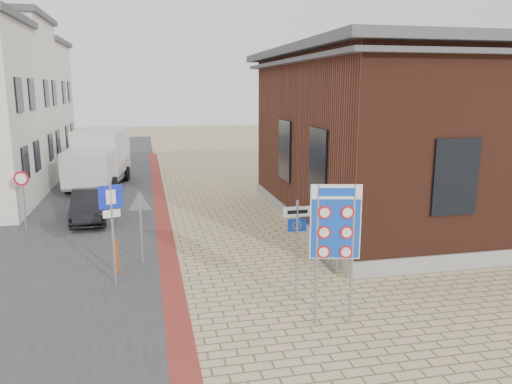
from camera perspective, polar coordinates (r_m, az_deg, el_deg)
name	(u,v)px	position (r m, az deg, el deg)	size (l,w,h in m)	color
ground	(256,303)	(12.79, 0.04, -12.55)	(120.00, 120.00, 0.00)	tan
road_strip	(89,192)	(27.06, -18.55, -0.03)	(7.00, 60.00, 0.02)	#38383A
curb_strip	(161,212)	(22.02, -10.76, -2.22)	(0.60, 40.00, 0.02)	maroon
brick_building	(434,133)	(21.76, 19.66, 6.41)	(13.00, 13.00, 6.80)	gray
townhouse_far	(10,105)	(36.39, -26.28, 8.88)	(7.40, 6.40, 8.30)	silver
bike_rack	(326,257)	(15.37, 7.99, -7.35)	(0.08, 1.80, 0.60)	slate
sedan	(90,206)	(21.17, -18.48, -1.49)	(1.33, 3.81, 1.25)	black
box_truck	(99,158)	(28.30, -17.53, 3.76)	(3.18, 6.12, 3.05)	slate
border_sign	(335,225)	(11.03, 9.06, -3.69)	(1.09, 0.30, 3.26)	gray
essen_sign	(297,235)	(12.33, 4.69, -4.89)	(0.70, 0.07, 2.61)	gray
parking_sign	(112,214)	(13.81, -16.17, -2.48)	(0.61, 0.23, 2.86)	gray
yield_sign	(140,210)	(15.30, -13.10, -2.03)	(0.80, 0.07, 2.24)	gray
speed_sign	(23,192)	(20.24, -25.10, 0.04)	(0.54, 0.11, 2.31)	gray
bollard	(116,257)	(14.98, -15.67, -7.14)	(0.09, 0.09, 1.05)	red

